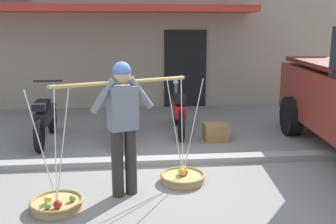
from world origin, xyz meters
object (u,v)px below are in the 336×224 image
object	(u,v)px
fruit_basket_left_side	(183,177)
motorcycle_second_in_row	(121,115)
fruit_basket_right_side	(57,203)
fruit_vendor	(123,120)
motorcycle_third_in_row	(178,110)
motorcycle_nearest_shop	(45,118)
wooden_crate	(216,132)

from	to	relation	value
fruit_basket_left_side	motorcycle_second_in_row	xyz separation A→B (m)	(-0.89, 2.18, 0.38)
fruit_basket_left_side	fruit_basket_right_side	xyz separation A→B (m)	(-1.58, -0.66, -0.00)
fruit_vendor	motorcycle_third_in_row	bearing A→B (deg)	69.83
motorcycle_second_in_row	motorcycle_third_in_row	distance (m)	1.17
motorcycle_nearest_shop	motorcycle_third_in_row	distance (m)	2.54
fruit_basket_left_side	fruit_basket_right_side	size ratio (longest dim) A/B	1.00
motorcycle_second_in_row	wooden_crate	world-z (taller)	motorcycle_second_in_row
motorcycle_third_in_row	wooden_crate	world-z (taller)	motorcycle_third_in_row
fruit_basket_right_side	motorcycle_nearest_shop	bearing A→B (deg)	104.06
fruit_basket_right_side	motorcycle_third_in_row	bearing A→B (deg)	59.89
fruit_vendor	motorcycle_second_in_row	world-z (taller)	fruit_vendor
fruit_basket_right_side	motorcycle_second_in_row	distance (m)	2.94
fruit_basket_right_side	motorcycle_second_in_row	size ratio (longest dim) A/B	0.80
fruit_basket_right_side	motorcycle_second_in_row	world-z (taller)	fruit_basket_right_side
fruit_basket_left_side	motorcycle_nearest_shop	distance (m)	3.10
fruit_vendor	motorcycle_second_in_row	size ratio (longest dim) A/B	0.93
fruit_basket_left_side	motorcycle_second_in_row	world-z (taller)	fruit_basket_left_side
motorcycle_nearest_shop	fruit_basket_left_side	bearing A→B (deg)	-42.62
fruit_vendor	motorcycle_nearest_shop	world-z (taller)	fruit_vendor
motorcycle_nearest_shop	fruit_basket_right_side	bearing A→B (deg)	-75.94
fruit_basket_right_side	motorcycle_nearest_shop	size ratio (longest dim) A/B	0.80
motorcycle_nearest_shop	motorcycle_second_in_row	world-z (taller)	same
fruit_vendor	motorcycle_nearest_shop	size ratio (longest dim) A/B	0.93
motorcycle_third_in_row	motorcycle_second_in_row	bearing A→B (deg)	-164.75
fruit_basket_left_side	motorcycle_nearest_shop	world-z (taller)	fruit_basket_left_side
fruit_basket_left_side	fruit_vendor	bearing A→B (deg)	-157.57
fruit_basket_left_side	wooden_crate	xyz separation A→B (m)	(0.88, 1.88, 0.08)
wooden_crate	fruit_basket_right_side	bearing A→B (deg)	-134.10
motorcycle_nearest_shop	motorcycle_second_in_row	size ratio (longest dim) A/B	1.00
motorcycle_nearest_shop	wooden_crate	world-z (taller)	motorcycle_nearest_shop
motorcycle_second_in_row	motorcycle_third_in_row	bearing A→B (deg)	15.25
motorcycle_nearest_shop	wooden_crate	xyz separation A→B (m)	(3.14, -0.20, -0.29)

